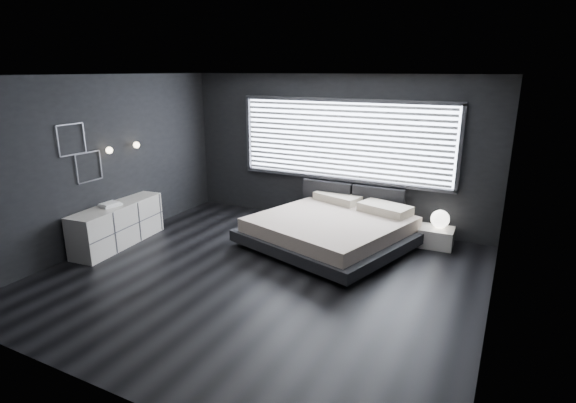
% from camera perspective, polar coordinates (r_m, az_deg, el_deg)
% --- Properties ---
extents(room, '(6.04, 6.00, 2.80)m').
position_cam_1_polar(room, '(6.12, -3.62, 2.49)').
color(room, black).
rests_on(room, ground).
extents(window, '(4.14, 0.09, 1.52)m').
position_cam_1_polar(window, '(8.39, 7.02, 7.67)').
color(window, white).
rests_on(window, ground).
extents(headboard, '(1.96, 0.16, 0.52)m').
position_cam_1_polar(headboard, '(8.49, 8.16, 0.53)').
color(headboard, black).
rests_on(headboard, ground).
extents(sconce_near, '(0.18, 0.11, 0.11)m').
position_cam_1_polar(sconce_near, '(7.95, -21.77, 6.07)').
color(sconce_near, silver).
rests_on(sconce_near, ground).
extents(sconce_far, '(0.18, 0.11, 0.11)m').
position_cam_1_polar(sconce_far, '(8.35, -18.70, 6.82)').
color(sconce_far, silver).
rests_on(sconce_far, ground).
extents(wall_art_upper, '(0.01, 0.48, 0.48)m').
position_cam_1_polar(wall_art_upper, '(7.61, -25.80, 7.10)').
color(wall_art_upper, '#47474C').
rests_on(wall_art_upper, ground).
extents(wall_art_lower, '(0.01, 0.48, 0.48)m').
position_cam_1_polar(wall_art_lower, '(7.84, -23.94, 4.04)').
color(wall_art_lower, '#47474C').
rests_on(wall_art_lower, ground).
extents(bed, '(3.03, 2.95, 0.64)m').
position_cam_1_polar(bed, '(7.63, 5.59, -3.39)').
color(bed, black).
rests_on(bed, ground).
extents(nightstand, '(0.56, 0.47, 0.32)m').
position_cam_1_polar(nightstand, '(7.97, 18.31, -4.32)').
color(nightstand, beige).
rests_on(nightstand, ground).
extents(orb_lamp, '(0.30, 0.30, 0.30)m').
position_cam_1_polar(orb_lamp, '(7.92, 18.75, -2.11)').
color(orb_lamp, white).
rests_on(orb_lamp, nightstand).
extents(dresser, '(0.67, 1.81, 0.71)m').
position_cam_1_polar(dresser, '(8.11, -20.78, -2.75)').
color(dresser, beige).
rests_on(dresser, ground).
extents(book_stack, '(0.29, 0.35, 0.06)m').
position_cam_1_polar(book_stack, '(7.94, -21.68, -0.35)').
color(book_stack, white).
rests_on(book_stack, dresser).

